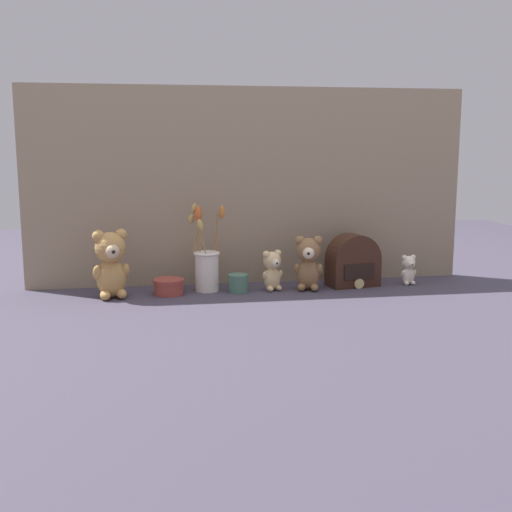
{
  "coord_description": "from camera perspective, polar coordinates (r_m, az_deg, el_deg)",
  "views": [
    {
      "loc": [
        -0.38,
        -2.28,
        0.54
      ],
      "look_at": [
        0.0,
        0.02,
        0.13
      ],
      "focal_mm": 45.0,
      "sensor_mm": 36.0,
      "label": 1
    }
  ],
  "objects": [
    {
      "name": "backdrop_wall",
      "position": [
        2.48,
        -0.56,
        6.2
      ],
      "size": [
        1.7,
        0.02,
        0.75
      ],
      "color": "gray",
      "rests_on": "ground"
    },
    {
      "name": "flower_vase",
      "position": [
        2.37,
        -4.42,
        -0.76
      ],
      "size": [
        0.14,
        0.12,
        0.33
      ],
      "color": "silver",
      "rests_on": "ground"
    },
    {
      "name": "teddy_bear_tiny",
      "position": [
        2.55,
        13.41,
        -1.13
      ],
      "size": [
        0.06,
        0.06,
        0.12
      ],
      "color": "beige",
      "rests_on": "ground"
    },
    {
      "name": "teddy_bear_small",
      "position": [
        2.38,
        1.46,
        -1.2
      ],
      "size": [
        0.09,
        0.08,
        0.15
      ],
      "color": "#DBBC84",
      "rests_on": "ground"
    },
    {
      "name": "decorative_tin_short",
      "position": [
        2.34,
        -7.77,
        -2.71
      ],
      "size": [
        0.11,
        0.11,
        0.06
      ],
      "color": "#993D33",
      "rests_on": "ground"
    },
    {
      "name": "teddy_bear_medium",
      "position": [
        2.39,
        4.69,
        -0.52
      ],
      "size": [
        0.11,
        0.1,
        0.2
      ],
      "color": "olive",
      "rests_on": "ground"
    },
    {
      "name": "decorative_tin_tall",
      "position": [
        2.35,
        -1.58,
        -2.43
      ],
      "size": [
        0.07,
        0.07,
        0.07
      ],
      "color": "#47705B",
      "rests_on": "ground"
    },
    {
      "name": "vintage_radio",
      "position": [
        2.48,
        8.62,
        -0.69
      ],
      "size": [
        0.21,
        0.13,
        0.2
      ],
      "color": "#381E14",
      "rests_on": "ground"
    },
    {
      "name": "ground_plane",
      "position": [
        2.37,
        0.08,
        -3.16
      ],
      "size": [
        4.0,
        4.0,
        0.0
      ],
      "primitive_type": "plane",
      "color": "#3D3847"
    },
    {
      "name": "teddy_bear_large",
      "position": [
        2.3,
        -12.78,
        -0.57
      ],
      "size": [
        0.14,
        0.12,
        0.24
      ],
      "color": "tan",
      "rests_on": "ground"
    }
  ]
}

